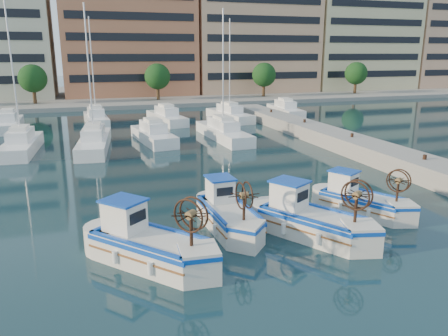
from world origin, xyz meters
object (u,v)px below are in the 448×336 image
Objects in this scene: fishing_boat_b at (228,213)px; fishing_boat_d at (360,200)px; fishing_boat_a at (147,243)px; fishing_boat_c at (310,219)px.

fishing_boat_d is at bearing -3.56° from fishing_boat_b.
fishing_boat_a is 4.56m from fishing_boat_b.
fishing_boat_b reaches higher than fishing_boat_d.
fishing_boat_a is 7.06m from fishing_boat_c.
fishing_boat_b is at bearing 117.37° from fishing_boat_c.
fishing_boat_c reaches higher than fishing_boat_b.
fishing_boat_a reaches higher than fishing_boat_d.
fishing_boat_c is at bearing -33.86° from fishing_boat_b.
fishing_boat_d is (10.81, 2.11, -0.11)m from fishing_boat_a.
fishing_boat_a reaches higher than fishing_boat_c.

